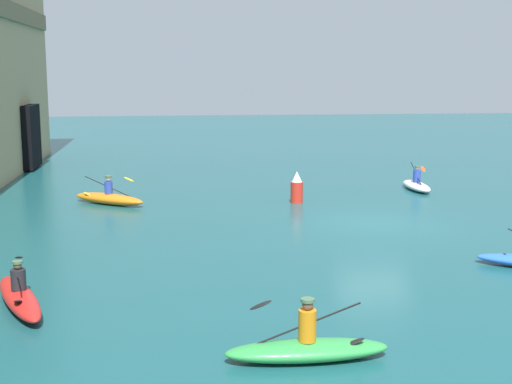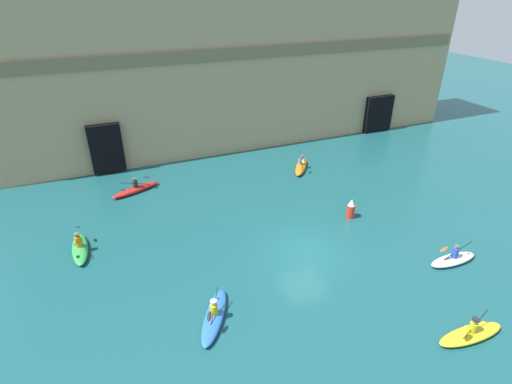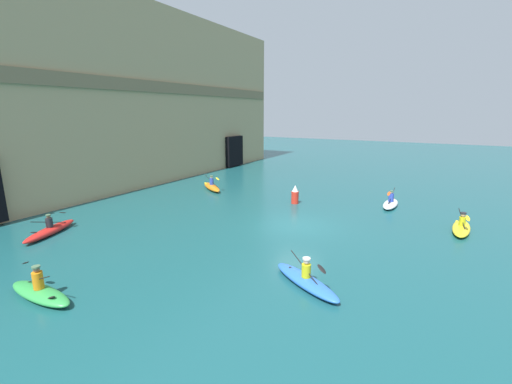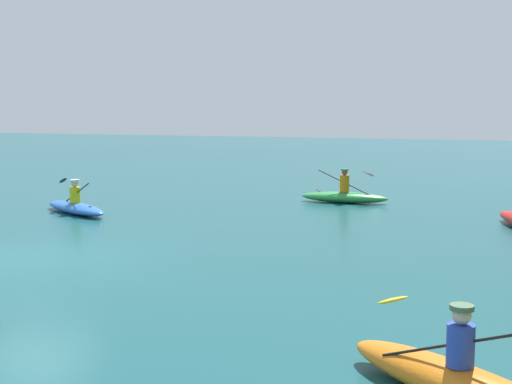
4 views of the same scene
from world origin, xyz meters
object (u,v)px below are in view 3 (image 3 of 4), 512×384
kayak_blue (306,280)px  kayak_yellow (461,228)px  kayak_green (40,292)px  kayak_orange (212,187)px  kayak_white (391,203)px  marker_buoy (295,195)px  kayak_red (50,230)px

kayak_blue → kayak_yellow: (9.52, -5.03, -0.01)m
kayak_green → kayak_orange: bearing=-73.3°
kayak_white → marker_buoy: size_ratio=2.20×
kayak_orange → kayak_green: bearing=142.9°
kayak_yellow → kayak_orange: kayak_orange is taller
kayak_white → kayak_yellow: bearing=-128.2°
kayak_yellow → kayak_red: bearing=123.5°
marker_buoy → kayak_white: bearing=-68.0°
kayak_red → kayak_orange: size_ratio=1.12×
kayak_green → marker_buoy: bearing=-99.6°
kayak_white → kayak_green: kayak_green is taller
kayak_red → kayak_green: kayak_green is taller
kayak_blue → marker_buoy: (10.38, 4.88, 0.39)m
kayak_blue → kayak_green: 9.19m
kayak_red → marker_buoy: marker_buoy is taller
kayak_red → kayak_orange: kayak_orange is taller
kayak_yellow → kayak_green: bearing=142.4°
kayak_green → kayak_red: bearing=-32.6°
kayak_red → marker_buoy: (11.88, -8.56, 0.36)m
kayak_blue → marker_buoy: size_ratio=2.60×
kayak_white → kayak_orange: (-1.79, 13.42, 0.03)m
kayak_white → kayak_yellow: 5.17m
kayak_yellow → kayak_orange: bearing=88.0°
kayak_white → kayak_red: bearing=135.1°
kayak_blue → kayak_yellow: bearing=92.0°
kayak_red → kayak_orange: 12.51m
marker_buoy → kayak_green: bearing=170.5°
kayak_yellow → marker_buoy: bearing=87.8°
kayak_blue → kayak_green: kayak_green is taller
kayak_orange → kayak_blue: bearing=174.7°
kayak_red → kayak_blue: 13.53m
kayak_blue → kayak_white: (12.75, -1.00, 0.01)m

